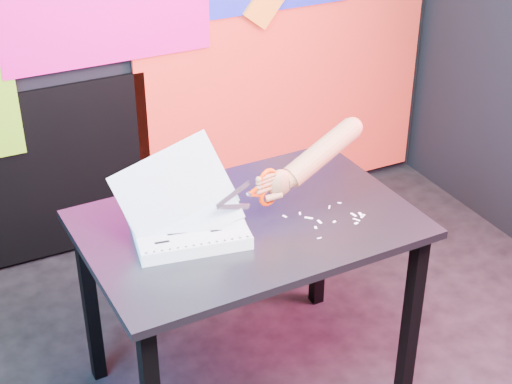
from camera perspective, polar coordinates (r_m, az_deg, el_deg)
room at (r=2.29m, az=5.73°, el=8.28°), size 3.01×3.01×2.71m
backdrop at (r=3.69m, az=-5.88°, el=10.26°), size 2.88×0.05×2.08m
work_table at (r=2.77m, az=-0.56°, el=-3.80°), size 1.16×0.79×0.75m
printout_stack at (r=2.62m, az=-4.91°, el=-2.62°), size 0.44×0.33×0.35m
scissors at (r=2.63m, az=0.58°, el=0.22°), size 0.25×0.06×0.14m
hand_forearm at (r=2.74m, az=4.31°, el=2.55°), size 0.45×0.14×0.20m
paper_clippings at (r=2.74m, az=5.62°, el=-1.86°), size 0.27×0.19×0.00m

